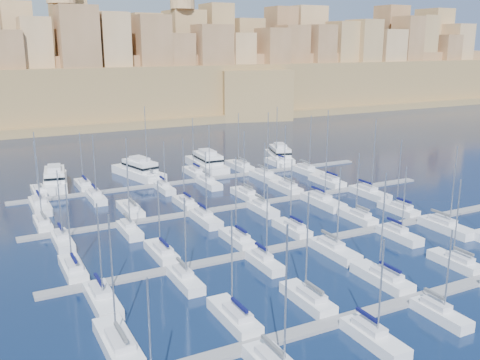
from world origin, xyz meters
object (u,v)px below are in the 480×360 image
motor_yacht_a (55,180)px  motor_yacht_c (207,162)px  sailboat_4 (455,262)px  motor_yacht_d (279,155)px  sailboat_0 (118,344)px  motor_yacht_b (139,170)px  sailboat_2 (308,299)px

motor_yacht_a → motor_yacht_c: size_ratio=0.94×
sailboat_4 → motor_yacht_d: 71.38m
sailboat_0 → motor_yacht_c: size_ratio=0.83×
sailboat_4 → sailboat_0: bearing=178.9°
motor_yacht_a → motor_yacht_d: (56.91, -0.24, -0.00)m
motor_yacht_c → motor_yacht_a: bearing=-179.0°
sailboat_0 → motor_yacht_b: sailboat_0 is taller
sailboat_4 → motor_yacht_d: bearing=78.8°
sailboat_4 → motor_yacht_c: 71.22m
motor_yacht_a → motor_yacht_c: same height
sailboat_2 → motor_yacht_c: (18.05, 70.62, 0.98)m
sailboat_0 → motor_yacht_b: (23.46, 69.60, 0.97)m
sailboat_4 → motor_yacht_c: sailboat_4 is taller
sailboat_0 → motor_yacht_c: 81.12m
sailboat_2 → motor_yacht_c: sailboat_2 is taller
motor_yacht_b → motor_yacht_d: same height
sailboat_0 → sailboat_2: 22.93m
motor_yacht_c → sailboat_2: bearing=-104.3°
sailboat_2 → motor_yacht_c: 72.90m
sailboat_2 → motor_yacht_b: 70.22m
sailboat_0 → sailboat_4: size_ratio=1.14×
motor_yacht_b → motor_yacht_a: bearing=-179.3°
sailboat_0 → motor_yacht_b: 73.45m
motor_yacht_a → motor_yacht_c: 36.33m
motor_yacht_a → sailboat_4: bearing=-58.5°
motor_yacht_c → motor_yacht_d: (20.59, -0.88, -0.00)m
motor_yacht_d → sailboat_0: bearing=-131.7°
sailboat_2 → motor_yacht_d: bearing=61.0°
motor_yacht_a → motor_yacht_b: same height
motor_yacht_d → motor_yacht_b: bearing=179.3°
sailboat_2 → motor_yacht_a: (-18.28, 69.98, 0.98)m
sailboat_4 → motor_yacht_a: bearing=121.5°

